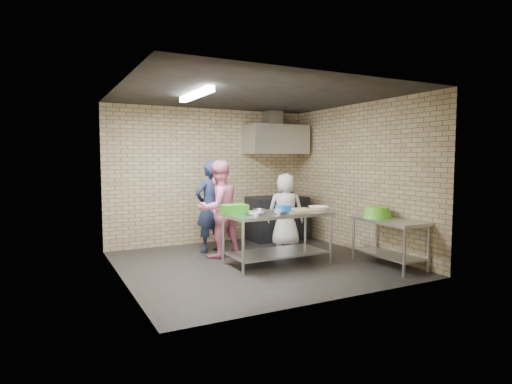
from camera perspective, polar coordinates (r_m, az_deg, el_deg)
floor at (r=6.93m, az=0.03°, el=-9.68°), size 4.20×4.20×0.00m
ceiling at (r=6.79m, az=0.03°, el=13.00°), size 4.20×4.20×0.00m
back_wall at (r=8.55m, az=-6.16°, el=2.17°), size 4.20×0.06×2.70m
front_wall at (r=5.04m, az=10.55°, el=0.45°), size 4.20×0.06×2.70m
left_wall at (r=6.05m, az=-17.92°, el=0.99°), size 0.06×4.00×2.70m
right_wall at (r=7.91m, az=13.67°, el=1.87°), size 0.06×4.00×2.70m
prep_table at (r=6.83m, az=2.91°, el=-6.27°), size 1.68×0.84×0.84m
side_counter at (r=7.02m, az=17.58°, el=-6.56°), size 0.60×1.20×0.75m
stove at (r=8.90m, az=2.86°, el=-3.54°), size 1.20×0.70×0.90m
range_hood at (r=8.86m, az=2.74°, el=7.12°), size 1.30×0.60×0.60m
hood_duct at (r=9.02m, az=2.27°, el=9.94°), size 0.35×0.30×0.30m
wall_shelf at (r=9.17m, az=3.77°, el=5.91°), size 0.80×0.20×0.04m
fluorescent_fixture at (r=6.39m, az=-8.18°, el=12.95°), size 0.10×1.25×0.08m
green_crate at (r=6.54m, az=-2.91°, el=-2.36°), size 0.37×0.28×0.15m
blue_tub at (r=6.70m, az=3.73°, el=-2.32°), size 0.19×0.19×0.12m
cutting_board at (r=6.93m, az=5.51°, el=-2.49°), size 0.51×0.39×0.03m
mixing_bowl_a at (r=6.35m, az=-0.07°, el=-2.95°), size 0.33×0.33×0.06m
mixing_bowl_b at (r=6.66m, az=0.48°, el=-2.60°), size 0.25×0.25×0.06m
mixing_bowl_c at (r=6.52m, az=3.14°, el=-2.78°), size 0.30×0.30×0.06m
ceramic_bowl at (r=7.02m, az=8.49°, el=-2.22°), size 0.40×0.40×0.08m
green_basin at (r=7.11m, az=16.14°, el=-2.63°), size 0.46×0.46×0.17m
bottle_green at (r=9.25m, az=4.57°, el=6.48°), size 0.06×0.06×0.15m
man_navy at (r=7.69m, az=-6.27°, el=-1.98°), size 0.69×0.54×1.66m
woman_pink at (r=7.29m, az=-5.13°, el=-2.29°), size 0.95×0.82×1.67m
woman_white at (r=8.16m, az=4.04°, el=-2.44°), size 0.82×0.72×1.42m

